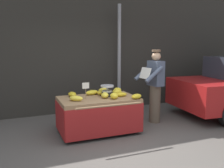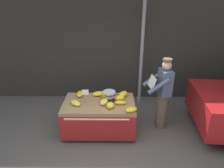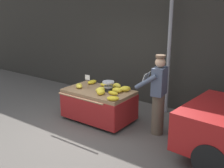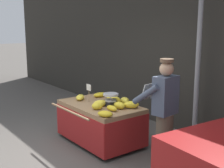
{
  "view_description": "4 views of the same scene",
  "coord_description": "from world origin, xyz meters",
  "px_view_note": "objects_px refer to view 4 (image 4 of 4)",
  "views": [
    {
      "loc": [
        -1.81,
        -3.82,
        1.85
      ],
      "look_at": [
        0.16,
        1.06,
        1.0
      ],
      "focal_mm": 40.12,
      "sensor_mm": 36.0,
      "label": 1
    },
    {
      "loc": [
        0.15,
        -3.03,
        2.98
      ],
      "look_at": [
        0.11,
        1.1,
        1.14
      ],
      "focal_mm": 32.88,
      "sensor_mm": 36.0,
      "label": 2
    },
    {
      "loc": [
        3.71,
        -3.85,
        2.72
      ],
      "look_at": [
        0.13,
        1.1,
        0.92
      ],
      "focal_mm": 44.47,
      "sensor_mm": 36.0,
      "label": 3
    },
    {
      "loc": [
        4.35,
        -2.17,
        2.22
      ],
      "look_at": [
        0.02,
        1.11,
        1.14
      ],
      "focal_mm": 49.23,
      "sensor_mm": 36.0,
      "label": 4
    }
  ],
  "objects_px": {
    "banana_bunch_8": "(119,105)",
    "banana_cart": "(100,115)",
    "price_sign": "(89,89)",
    "banana_bunch_9": "(125,101)",
    "banana_bunch_7": "(112,108)",
    "banana_bunch_4": "(100,95)",
    "banana_bunch_6": "(101,103)",
    "banana_bunch_3": "(97,106)",
    "banana_bunch_10": "(105,114)",
    "banana_bunch_5": "(80,97)",
    "banana_bunch_0": "(115,101)",
    "street_pole": "(198,67)",
    "weighing_scale": "(111,100)",
    "vendor_person": "(164,114)",
    "banana_bunch_1": "(113,99)",
    "banana_bunch_2": "(131,105)"
  },
  "relations": [
    {
      "from": "banana_bunch_10",
      "to": "banana_bunch_6",
      "type": "bearing_deg",
      "value": 151.6
    },
    {
      "from": "banana_bunch_3",
      "to": "banana_bunch_10",
      "type": "relative_size",
      "value": 0.78
    },
    {
      "from": "banana_bunch_4",
      "to": "banana_bunch_7",
      "type": "xyz_separation_m",
      "value": [
        0.95,
        -0.41,
        -0.0
      ]
    },
    {
      "from": "banana_bunch_0",
      "to": "banana_bunch_4",
      "type": "distance_m",
      "value": 0.62
    },
    {
      "from": "banana_bunch_10",
      "to": "vendor_person",
      "type": "bearing_deg",
      "value": 35.61
    },
    {
      "from": "banana_bunch_1",
      "to": "banana_bunch_9",
      "type": "bearing_deg",
      "value": 8.97
    },
    {
      "from": "banana_bunch_7",
      "to": "banana_bunch_8",
      "type": "distance_m",
      "value": 0.18
    },
    {
      "from": "street_pole",
      "to": "banana_bunch_0",
      "type": "bearing_deg",
      "value": -128.62
    },
    {
      "from": "banana_cart",
      "to": "price_sign",
      "type": "bearing_deg",
      "value": -166.89
    },
    {
      "from": "price_sign",
      "to": "banana_bunch_4",
      "type": "height_order",
      "value": "price_sign"
    },
    {
      "from": "banana_cart",
      "to": "banana_bunch_5",
      "type": "height_order",
      "value": "banana_bunch_5"
    },
    {
      "from": "weighing_scale",
      "to": "price_sign",
      "type": "distance_m",
      "value": 0.54
    },
    {
      "from": "banana_bunch_3",
      "to": "banana_bunch_4",
      "type": "bearing_deg",
      "value": 142.36
    },
    {
      "from": "street_pole",
      "to": "banana_bunch_0",
      "type": "height_order",
      "value": "street_pole"
    },
    {
      "from": "banana_cart",
      "to": "banana_bunch_4",
      "type": "bearing_deg",
      "value": 145.57
    },
    {
      "from": "banana_bunch_7",
      "to": "banana_bunch_3",
      "type": "bearing_deg",
      "value": -145.76
    },
    {
      "from": "weighing_scale",
      "to": "banana_bunch_9",
      "type": "relative_size",
      "value": 1.13
    },
    {
      "from": "banana_bunch_2",
      "to": "banana_bunch_3",
      "type": "relative_size",
      "value": 1.34
    },
    {
      "from": "banana_bunch_4",
      "to": "price_sign",
      "type": "bearing_deg",
      "value": -64.14
    },
    {
      "from": "banana_bunch_8",
      "to": "weighing_scale",
      "type": "bearing_deg",
      "value": -176.26
    },
    {
      "from": "banana_bunch_5",
      "to": "banana_bunch_10",
      "type": "xyz_separation_m",
      "value": [
        1.19,
        -0.26,
        -0.0
      ]
    },
    {
      "from": "weighing_scale",
      "to": "banana_bunch_1",
      "type": "bearing_deg",
      "value": 135.21
    },
    {
      "from": "banana_cart",
      "to": "vendor_person",
      "type": "relative_size",
      "value": 0.94
    },
    {
      "from": "price_sign",
      "to": "banana_bunch_9",
      "type": "relative_size",
      "value": 1.38
    },
    {
      "from": "weighing_scale",
      "to": "banana_bunch_4",
      "type": "xyz_separation_m",
      "value": [
        -0.7,
        0.25,
        -0.07
      ]
    },
    {
      "from": "banana_bunch_5",
      "to": "banana_bunch_6",
      "type": "xyz_separation_m",
      "value": [
        0.62,
        0.05,
        0.01
      ]
    },
    {
      "from": "banana_bunch_6",
      "to": "banana_bunch_7",
      "type": "bearing_deg",
      "value": -2.1
    },
    {
      "from": "banana_bunch_1",
      "to": "banana_bunch_4",
      "type": "bearing_deg",
      "value": -179.02
    },
    {
      "from": "price_sign",
      "to": "banana_bunch_9",
      "type": "distance_m",
      "value": 0.73
    },
    {
      "from": "banana_bunch_9",
      "to": "banana_bunch_7",
      "type": "bearing_deg",
      "value": -65.17
    },
    {
      "from": "banana_bunch_7",
      "to": "banana_bunch_4",
      "type": "bearing_deg",
      "value": 156.56
    },
    {
      "from": "banana_bunch_0",
      "to": "banana_bunch_9",
      "type": "xyz_separation_m",
      "value": [
        0.12,
        0.14,
        0.01
      ]
    },
    {
      "from": "street_pole",
      "to": "vendor_person",
      "type": "height_order",
      "value": "street_pole"
    },
    {
      "from": "banana_cart",
      "to": "banana_bunch_8",
      "type": "height_order",
      "value": "banana_bunch_8"
    },
    {
      "from": "banana_bunch_0",
      "to": "banana_bunch_8",
      "type": "bearing_deg",
      "value": -24.52
    },
    {
      "from": "banana_bunch_8",
      "to": "banana_cart",
      "type": "bearing_deg",
      "value": -168.92
    },
    {
      "from": "banana_bunch_0",
      "to": "vendor_person",
      "type": "xyz_separation_m",
      "value": [
        1.31,
        -0.07,
        0.07
      ]
    },
    {
      "from": "price_sign",
      "to": "banana_bunch_2",
      "type": "bearing_deg",
      "value": 22.61
    },
    {
      "from": "banana_cart",
      "to": "banana_bunch_1",
      "type": "height_order",
      "value": "banana_bunch_1"
    },
    {
      "from": "street_pole",
      "to": "banana_bunch_8",
      "type": "xyz_separation_m",
      "value": [
        -0.63,
        -1.31,
        -0.63
      ]
    },
    {
      "from": "vendor_person",
      "to": "banana_bunch_4",
      "type": "bearing_deg",
      "value": 175.27
    },
    {
      "from": "banana_bunch_1",
      "to": "banana_bunch_6",
      "type": "relative_size",
      "value": 1.13
    },
    {
      "from": "banana_bunch_4",
      "to": "banana_bunch_9",
      "type": "height_order",
      "value": "banana_bunch_9"
    },
    {
      "from": "banana_bunch_5",
      "to": "banana_bunch_7",
      "type": "distance_m",
      "value": 0.98
    },
    {
      "from": "price_sign",
      "to": "banana_bunch_9",
      "type": "height_order",
      "value": "price_sign"
    },
    {
      "from": "price_sign",
      "to": "banana_bunch_4",
      "type": "xyz_separation_m",
      "value": [
        -0.19,
        0.39,
        -0.2
      ]
    },
    {
      "from": "banana_bunch_9",
      "to": "banana_bunch_10",
      "type": "xyz_separation_m",
      "value": [
        0.43,
        -0.76,
        -0.01
      ]
    },
    {
      "from": "banana_bunch_10",
      "to": "vendor_person",
      "type": "distance_m",
      "value": 0.94
    },
    {
      "from": "banana_bunch_2",
      "to": "banana_bunch_9",
      "type": "bearing_deg",
      "value": 162.26
    },
    {
      "from": "banana_bunch_4",
      "to": "banana_bunch_6",
      "type": "bearing_deg",
      "value": -33.98
    }
  ]
}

